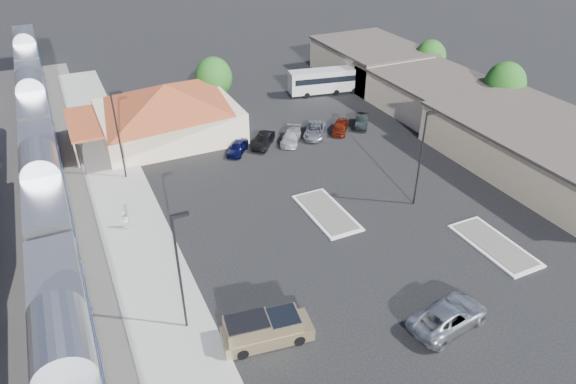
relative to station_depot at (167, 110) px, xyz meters
name	(u,v)px	position (x,y,z in m)	size (l,w,h in m)	color
ground	(296,237)	(4.56, -24.00, -3.13)	(280.00, 280.00, 0.00)	black
railbed	(18,249)	(-16.44, -16.00, -3.07)	(16.00, 100.00, 0.12)	#4C4944
platform	(136,234)	(-7.44, -18.00, -3.04)	(5.50, 92.00, 0.18)	gray
passenger_train	(47,192)	(-13.44, -12.80, -0.26)	(3.00, 104.00, 5.55)	silver
station_depot	(167,110)	(0.00, 0.00, 0.00)	(18.35, 12.24, 6.20)	beige
buildings_east	(450,101)	(32.56, -9.72, -0.86)	(14.40, 51.40, 4.80)	#C6B28C
traffic_island_south	(327,212)	(8.56, -22.00, -3.03)	(3.30, 7.50, 0.21)	silver
traffic_island_north	(494,245)	(18.56, -32.00, -3.03)	(3.30, 7.50, 0.21)	silver
lamp_plat_s	(180,264)	(-6.34, -30.00, 2.21)	(1.08, 0.25, 9.00)	black
lamp_plat_n	(118,129)	(-6.34, -8.00, 2.21)	(1.08, 0.25, 9.00)	black
lamp_lot	(422,151)	(16.66, -24.00, 2.21)	(1.08, 0.25, 9.00)	black
tree_east_b	(505,84)	(38.56, -12.00, 1.09)	(4.94, 4.94, 6.96)	#382314
tree_east_c	(430,57)	(38.56, 2.00, 0.63)	(4.41, 4.41, 6.21)	#382314
tree_depot	(214,77)	(7.56, 6.00, 0.89)	(4.71, 4.71, 6.63)	#382314
pickup_truck	(267,329)	(-2.04, -33.28, -2.19)	(6.01, 2.89, 1.99)	#9A855F
suv	(449,316)	(9.34, -37.19, -2.30)	(2.74, 5.95, 1.65)	#ADB1B6
coach_bus	(327,80)	(23.12, 4.37, -1.18)	(10.81, 4.07, 3.39)	white
person_b	(124,221)	(-8.10, -17.04, -2.12)	(0.81, 0.63, 1.66)	white
parked_car_a	(238,148)	(5.56, -7.52, -2.48)	(1.54, 3.83, 1.31)	#0C0F3F
parked_car_b	(264,141)	(8.76, -7.22, -2.43)	(1.48, 4.25, 1.40)	black
parked_car_c	(291,137)	(11.96, -7.52, -2.47)	(1.86, 4.56, 1.32)	silver
parked_car_d	(315,131)	(15.16, -7.22, -2.46)	(2.22, 4.82, 1.34)	gray
parked_car_e	(340,126)	(18.36, -7.52, -2.44)	(1.64, 4.07, 1.39)	maroon
parked_car_f	(362,121)	(21.56, -7.22, -2.45)	(1.45, 4.16, 1.37)	black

